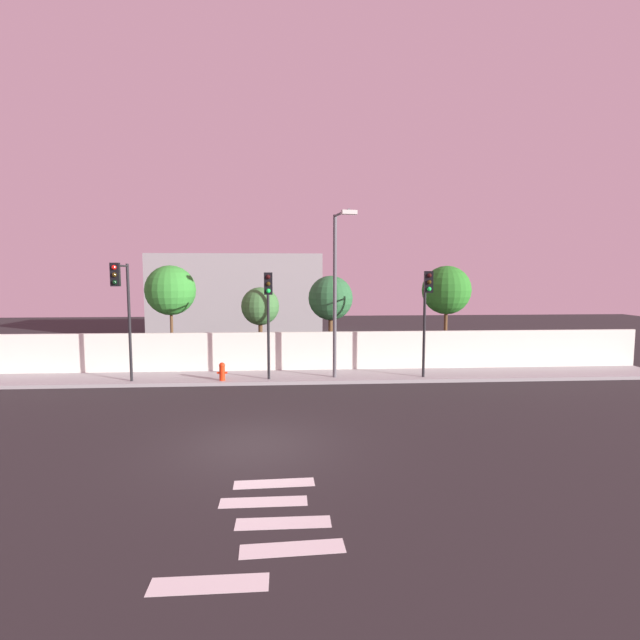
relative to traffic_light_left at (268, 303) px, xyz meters
The scene contains 14 objects.
ground_plane 7.86m from the traffic_light_left, 90.87° to the right, with size 80.00×80.00×0.00m, color #262224.
sidewalk 3.61m from the traffic_light_left, 95.31° to the left, with size 36.00×2.40×0.15m, color #979797.
perimeter_wall 3.45m from the traffic_light_left, 92.51° to the left, with size 36.00×0.18×1.80m, color silver.
crosswalk_marking 11.69m from the traffic_light_left, 87.83° to the right, with size 3.07×3.88×0.01m.
traffic_light_left is the anchor object (origin of this frame).
traffic_light_center 6.71m from the traffic_light_left, ahead, with size 0.36×1.09×4.65m.
traffic_light_right 5.81m from the traffic_light_left, behind, with size 0.35×1.86×4.95m.
street_lamp_curbside 3.04m from the traffic_light_left, ahead, with size 0.75×2.25×7.04m.
fire_hydrant 3.56m from the traffic_light_left, 169.99° to the left, with size 0.44×0.26×0.78m.
roadside_tree_leftmost 6.04m from the traffic_light_left, 143.65° to the left, with size 2.41×2.41×5.09m.
roadside_tree_midleft 3.64m from the traffic_light_left, 98.86° to the left, with size 1.86×1.86×4.03m.
roadside_tree_midright 4.61m from the traffic_light_left, 50.82° to the left, with size 2.20×2.20×4.59m.
roadside_tree_rightmost 9.46m from the traffic_light_left, 22.21° to the left, with size 2.44×2.44×5.09m.
low_building_distant 16.71m from the traffic_light_left, 100.18° to the left, with size 12.31×6.00×6.10m, color gray.
Camera 1 is at (0.99, -12.59, 4.67)m, focal length 26.48 mm.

